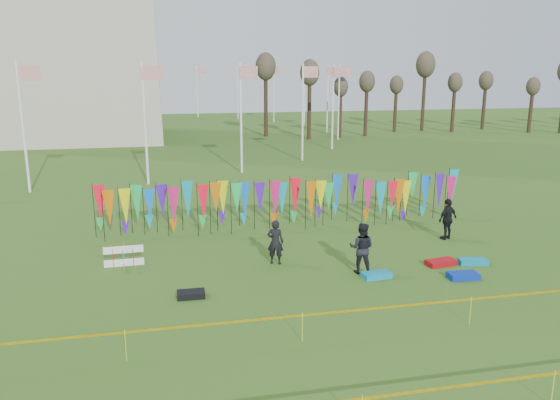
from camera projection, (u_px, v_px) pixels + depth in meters
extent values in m
plane|color=#335818|center=(345.00, 302.00, 18.17)|extent=(160.00, 160.00, 0.00)
cylinder|color=white|center=(327.00, 99.00, 65.70)|extent=(0.16, 0.16, 8.00)
plane|color=red|center=(333.00, 71.00, 65.05)|extent=(1.40, 0.00, 1.40)
cylinder|color=white|center=(305.00, 96.00, 72.39)|extent=(0.16, 0.16, 8.00)
plane|color=red|center=(309.00, 71.00, 71.74)|extent=(1.40, 0.00, 1.40)
cylinder|color=white|center=(274.00, 94.00, 78.24)|extent=(0.16, 0.16, 8.00)
plane|color=red|center=(278.00, 70.00, 77.59)|extent=(1.40, 0.00, 1.40)
cylinder|color=white|center=(238.00, 93.00, 82.84)|extent=(0.16, 0.16, 8.00)
plane|color=red|center=(241.00, 70.00, 82.19)|extent=(1.40, 0.00, 1.40)
cylinder|color=white|center=(197.00, 92.00, 85.88)|extent=(0.16, 0.16, 8.00)
plane|color=red|center=(200.00, 70.00, 85.23)|extent=(1.40, 0.00, 1.40)
cylinder|color=white|center=(153.00, 91.00, 87.15)|extent=(0.16, 0.16, 8.00)
plane|color=red|center=(156.00, 70.00, 86.50)|extent=(1.40, 0.00, 1.40)
cylinder|color=white|center=(107.00, 92.00, 86.58)|extent=(0.16, 0.16, 8.00)
plane|color=red|center=(109.00, 70.00, 85.92)|extent=(1.40, 0.00, 1.40)
cylinder|color=white|center=(57.00, 92.00, 84.19)|extent=(0.16, 0.16, 8.00)
plane|color=red|center=(59.00, 70.00, 83.53)|extent=(1.40, 0.00, 1.40)
cylinder|color=white|center=(5.00, 93.00, 80.14)|extent=(0.16, 0.16, 8.00)
plane|color=red|center=(7.00, 70.00, 79.49)|extent=(1.40, 0.00, 1.40)
cylinder|color=white|center=(23.00, 128.00, 33.36)|extent=(0.16, 0.16, 8.00)
plane|color=red|center=(28.00, 73.00, 32.71)|extent=(1.40, 0.00, 1.40)
cylinder|color=white|center=(145.00, 124.00, 35.75)|extent=(0.16, 0.16, 8.00)
plane|color=red|center=(152.00, 73.00, 35.10)|extent=(1.40, 0.00, 1.40)
cylinder|color=white|center=(241.00, 119.00, 39.80)|extent=(0.16, 0.16, 8.00)
plane|color=red|center=(249.00, 72.00, 39.14)|extent=(1.40, 0.00, 1.40)
cylinder|color=white|center=(303.00, 113.00, 45.21)|extent=(0.16, 0.16, 8.00)
plane|color=red|center=(310.00, 72.00, 44.56)|extent=(1.40, 0.00, 1.40)
cylinder|color=white|center=(333.00, 107.00, 51.63)|extent=(0.16, 0.16, 8.00)
plane|color=red|center=(340.00, 71.00, 50.98)|extent=(1.40, 0.00, 1.40)
cylinder|color=white|center=(339.00, 103.00, 58.62)|extent=(0.16, 0.16, 8.00)
plane|color=red|center=(345.00, 71.00, 57.97)|extent=(1.40, 0.00, 1.40)
cylinder|color=black|center=(91.00, 214.00, 24.73)|extent=(0.03, 0.03, 2.31)
cone|color=#FF0E27|center=(97.00, 208.00, 24.73)|extent=(0.64, 0.64, 1.60)
cylinder|color=black|center=(105.00, 213.00, 24.85)|extent=(0.03, 0.03, 2.31)
cone|color=#CE6106|center=(111.00, 207.00, 24.84)|extent=(0.64, 0.64, 1.60)
cylinder|color=black|center=(118.00, 212.00, 24.97)|extent=(0.03, 0.03, 2.31)
cone|color=#D9D40B|center=(124.00, 206.00, 24.96)|extent=(0.64, 0.64, 1.60)
cylinder|color=black|center=(131.00, 212.00, 25.09)|extent=(0.03, 0.03, 2.31)
cone|color=green|center=(137.00, 206.00, 25.08)|extent=(0.64, 0.64, 1.60)
cylinder|color=black|center=(144.00, 211.00, 25.21)|extent=(0.03, 0.03, 2.31)
cone|color=blue|center=(150.00, 205.00, 25.20)|extent=(0.64, 0.64, 1.60)
cylinder|color=black|center=(157.00, 210.00, 25.33)|extent=(0.03, 0.03, 2.31)
cone|color=#4613AC|center=(163.00, 204.00, 25.32)|extent=(0.64, 0.64, 1.60)
cylinder|color=black|center=(170.00, 210.00, 25.45)|extent=(0.03, 0.03, 2.31)
cone|color=#C6165D|center=(175.00, 204.00, 25.44)|extent=(0.64, 0.64, 1.60)
cylinder|color=black|center=(182.00, 209.00, 25.56)|extent=(0.03, 0.03, 2.31)
cone|color=#0B90AF|center=(188.00, 203.00, 25.56)|extent=(0.64, 0.64, 1.60)
cylinder|color=black|center=(195.00, 208.00, 25.68)|extent=(0.03, 0.03, 2.31)
cone|color=#FF0E27|center=(200.00, 203.00, 25.68)|extent=(0.64, 0.64, 1.60)
cylinder|color=black|center=(207.00, 208.00, 25.80)|extent=(0.03, 0.03, 2.31)
cone|color=#CE6106|center=(213.00, 202.00, 25.80)|extent=(0.64, 0.64, 1.60)
cylinder|color=black|center=(219.00, 207.00, 25.92)|extent=(0.03, 0.03, 2.31)
cone|color=#D9D40B|center=(225.00, 201.00, 25.91)|extent=(0.64, 0.64, 1.60)
cylinder|color=black|center=(231.00, 207.00, 26.04)|extent=(0.03, 0.03, 2.31)
cone|color=green|center=(237.00, 201.00, 26.03)|extent=(0.64, 0.64, 1.60)
cylinder|color=black|center=(243.00, 206.00, 26.16)|extent=(0.03, 0.03, 2.31)
cone|color=blue|center=(249.00, 200.00, 26.15)|extent=(0.64, 0.64, 1.60)
cylinder|color=black|center=(255.00, 205.00, 26.28)|extent=(0.03, 0.03, 2.31)
cone|color=#4613AC|center=(261.00, 199.00, 26.27)|extent=(0.64, 0.64, 1.60)
cylinder|color=black|center=(267.00, 205.00, 26.40)|extent=(0.03, 0.03, 2.31)
cone|color=#C6165D|center=(273.00, 199.00, 26.39)|extent=(0.64, 0.64, 1.60)
cylinder|color=black|center=(279.00, 204.00, 26.52)|extent=(0.03, 0.03, 2.31)
cone|color=#0B90AF|center=(285.00, 198.00, 26.51)|extent=(0.64, 0.64, 1.60)
cylinder|color=black|center=(291.00, 203.00, 26.63)|extent=(0.03, 0.03, 2.31)
cone|color=#FF0E27|center=(296.00, 198.00, 26.63)|extent=(0.64, 0.64, 1.60)
cylinder|color=black|center=(302.00, 203.00, 26.75)|extent=(0.03, 0.03, 2.31)
cone|color=#CE6106|center=(308.00, 197.00, 26.75)|extent=(0.64, 0.64, 1.60)
cylinder|color=black|center=(313.00, 202.00, 26.87)|extent=(0.03, 0.03, 2.31)
cone|color=#D9D40B|center=(319.00, 197.00, 26.87)|extent=(0.64, 0.64, 1.60)
cylinder|color=black|center=(325.00, 202.00, 26.99)|extent=(0.03, 0.03, 2.31)
cone|color=green|center=(330.00, 196.00, 26.98)|extent=(0.64, 0.64, 1.60)
cylinder|color=black|center=(336.00, 201.00, 27.11)|extent=(0.03, 0.03, 2.31)
cone|color=blue|center=(341.00, 195.00, 27.10)|extent=(0.64, 0.64, 1.60)
cylinder|color=black|center=(347.00, 201.00, 27.23)|extent=(0.03, 0.03, 2.31)
cone|color=#4613AC|center=(353.00, 195.00, 27.22)|extent=(0.64, 0.64, 1.60)
cylinder|color=black|center=(358.00, 200.00, 27.35)|extent=(0.03, 0.03, 2.31)
cone|color=#C6165D|center=(364.00, 194.00, 27.34)|extent=(0.64, 0.64, 1.60)
cylinder|color=black|center=(369.00, 199.00, 27.47)|extent=(0.03, 0.03, 2.31)
cone|color=#0B90AF|center=(374.00, 194.00, 27.46)|extent=(0.64, 0.64, 1.60)
cylinder|color=black|center=(380.00, 199.00, 27.59)|extent=(0.03, 0.03, 2.31)
cone|color=#FF0E27|center=(385.00, 193.00, 27.58)|extent=(0.64, 0.64, 1.60)
cylinder|color=black|center=(391.00, 198.00, 27.71)|extent=(0.03, 0.03, 2.31)
cone|color=#CE6106|center=(396.00, 193.00, 27.70)|extent=(0.64, 0.64, 1.60)
cylinder|color=black|center=(401.00, 198.00, 27.82)|extent=(0.03, 0.03, 2.31)
cone|color=#D9D40B|center=(407.00, 192.00, 27.82)|extent=(0.64, 0.64, 1.60)
cylinder|color=black|center=(412.00, 197.00, 27.94)|extent=(0.03, 0.03, 2.31)
cone|color=green|center=(417.00, 192.00, 27.94)|extent=(0.64, 0.64, 1.60)
cylinder|color=black|center=(422.00, 197.00, 28.06)|extent=(0.03, 0.03, 2.31)
cone|color=blue|center=(428.00, 191.00, 28.05)|extent=(0.64, 0.64, 1.60)
cylinder|color=black|center=(433.00, 196.00, 28.18)|extent=(0.03, 0.03, 2.31)
cone|color=#4613AC|center=(438.00, 191.00, 28.17)|extent=(0.64, 0.64, 1.60)
cylinder|color=black|center=(443.00, 196.00, 28.30)|extent=(0.03, 0.03, 2.31)
cone|color=#C6165D|center=(448.00, 190.00, 28.29)|extent=(0.64, 0.64, 1.60)
cylinder|color=black|center=(453.00, 195.00, 28.42)|extent=(0.03, 0.03, 2.31)
cone|color=#0B90AF|center=(458.00, 190.00, 28.41)|extent=(0.64, 0.64, 1.60)
cube|color=yellow|center=(372.00, 309.00, 15.75)|extent=(26.00, 0.01, 0.08)
cylinder|color=#CAD12E|center=(122.00, 346.00, 14.40)|extent=(0.02, 0.02, 0.90)
cylinder|color=#CAD12E|center=(305.00, 327.00, 15.43)|extent=(0.02, 0.02, 0.90)
cylinder|color=#CAD12E|center=(465.00, 311.00, 16.45)|extent=(0.02, 0.02, 0.90)
cube|color=yellow|center=(442.00, 388.00, 11.83)|extent=(26.00, 0.01, 0.08)
cylinder|color=#CAD12E|center=(560.00, 387.00, 12.53)|extent=(0.02, 0.02, 0.90)
cylinder|color=#38261C|center=(269.00, 109.00, 60.45)|extent=(0.44, 0.44, 6.40)
ellipsoid|color=#473B2F|center=(269.00, 78.00, 59.66)|extent=(1.92, 1.92, 2.56)
cylinder|color=#38261C|center=(304.00, 108.00, 61.27)|extent=(0.44, 0.44, 6.40)
ellipsoid|color=#473B2F|center=(304.00, 78.00, 60.48)|extent=(1.92, 1.92, 2.56)
cylinder|color=#38261C|center=(338.00, 108.00, 62.09)|extent=(0.44, 0.44, 6.40)
ellipsoid|color=#473B2F|center=(338.00, 78.00, 61.30)|extent=(1.92, 1.92, 2.56)
cylinder|color=#38261C|center=(371.00, 107.00, 62.91)|extent=(0.44, 0.44, 6.40)
ellipsoid|color=#473B2F|center=(372.00, 78.00, 62.12)|extent=(1.92, 1.92, 2.56)
cylinder|color=#38261C|center=(403.00, 107.00, 63.73)|extent=(0.44, 0.44, 6.40)
ellipsoid|color=#473B2F|center=(405.00, 78.00, 62.94)|extent=(1.92, 1.92, 2.56)
cylinder|color=#38261C|center=(434.00, 106.00, 64.55)|extent=(0.44, 0.44, 6.40)
ellipsoid|color=#473B2F|center=(436.00, 77.00, 63.76)|extent=(1.92, 1.92, 2.56)
cylinder|color=#38261C|center=(465.00, 106.00, 65.37)|extent=(0.44, 0.44, 6.40)
ellipsoid|color=#473B2F|center=(467.00, 77.00, 64.58)|extent=(1.92, 1.92, 2.56)
cylinder|color=#38261C|center=(495.00, 105.00, 66.19)|extent=(0.44, 0.44, 6.40)
ellipsoid|color=#473B2F|center=(497.00, 77.00, 65.40)|extent=(1.92, 1.92, 2.56)
cylinder|color=#38261C|center=(524.00, 105.00, 67.01)|extent=(0.44, 0.44, 6.40)
ellipsoid|color=#473B2F|center=(527.00, 77.00, 66.22)|extent=(1.92, 1.92, 2.56)
cylinder|color=#38261C|center=(552.00, 105.00, 67.83)|extent=(0.44, 0.44, 6.40)
ellipsoid|color=#473B2F|center=(556.00, 77.00, 67.04)|extent=(1.92, 1.92, 2.56)
cylinder|color=red|center=(113.00, 260.00, 20.89)|extent=(0.02, 0.02, 0.86)
cylinder|color=red|center=(133.00, 259.00, 21.05)|extent=(0.02, 0.02, 0.86)
cylinder|color=red|center=(115.00, 254.00, 21.61)|extent=(0.02, 0.02, 0.86)
cylinder|color=red|center=(134.00, 252.00, 21.76)|extent=(0.02, 0.02, 0.86)
imported|color=black|center=(275.00, 242.00, 21.55)|extent=(0.79, 0.69, 1.80)
imported|color=black|center=(362.00, 248.00, 20.58)|extent=(1.12, 0.97, 1.96)
imported|color=black|center=(448.00, 219.00, 24.66)|extent=(1.26, 1.00, 1.89)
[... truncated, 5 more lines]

